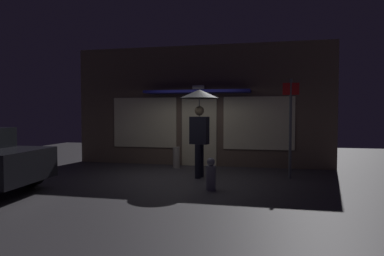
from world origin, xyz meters
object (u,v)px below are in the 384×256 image
Objects in this scene: street_sign_post at (290,122)px; sidewalk_bollard at (176,158)px; fire_hydrant at (211,175)px; person_with_umbrella at (199,110)px.

street_sign_post is 3.54m from sidewalk_bollard.
fire_hydrant is (-1.75, -1.71, -1.09)m from street_sign_post.
fire_hydrant is (0.51, -1.33, -1.41)m from person_with_umbrella.
fire_hydrant reaches higher than sidewalk_bollard.
person_with_umbrella is at bearing -54.42° from sidewalk_bollard.
street_sign_post is at bearing -158.27° from person_with_umbrella.
sidewalk_bollard is (-3.23, 0.97, -1.10)m from street_sign_post.
person_with_umbrella is 2.31m from street_sign_post.
person_with_umbrella is 0.90× the size of street_sign_post.
sidewalk_bollard is at bearing -42.34° from person_with_umbrella.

